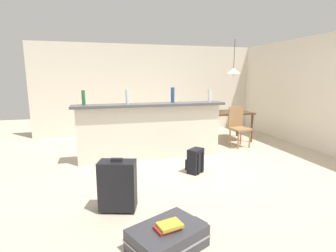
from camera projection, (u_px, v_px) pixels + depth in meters
ground_plane at (189, 165)px, 4.93m from camera, size 13.00×13.00×0.05m
wall_back at (154, 89)px, 7.58m from camera, size 6.60×0.10×2.50m
wall_right at (315, 94)px, 5.77m from camera, size 0.10×6.00×2.50m
partition_half_wall at (151, 133)px, 5.15m from camera, size 2.80×0.20×1.06m
bar_countertop at (151, 105)px, 5.05m from camera, size 2.96×0.40×0.05m
bottle_green at (83, 98)px, 4.78m from camera, size 0.06×0.06×0.27m
bottle_clear at (127, 97)px, 4.91m from camera, size 0.07×0.07×0.28m
bottle_blue at (173, 95)px, 5.22m from camera, size 0.07×0.07×0.30m
bottle_white at (209, 95)px, 5.31m from camera, size 0.06×0.06×0.27m
dining_table at (228, 115)px, 6.65m from camera, size 1.10×0.80×0.74m
dining_chair_near_partition at (238, 125)px, 6.11m from camera, size 0.45×0.45×0.93m
pendant_lamp at (234, 71)px, 6.39m from camera, size 0.34×0.34×0.86m
suitcase_flat_charcoal at (168, 238)px, 2.50m from camera, size 0.89×0.74×0.22m
backpack_black at (195, 161)px, 4.46m from camera, size 0.34×0.34×0.42m
suitcase_upright_black at (118, 185)px, 3.17m from camera, size 0.49×0.36×0.67m
book_stack at (168, 226)px, 2.44m from camera, size 0.28×0.22×0.06m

